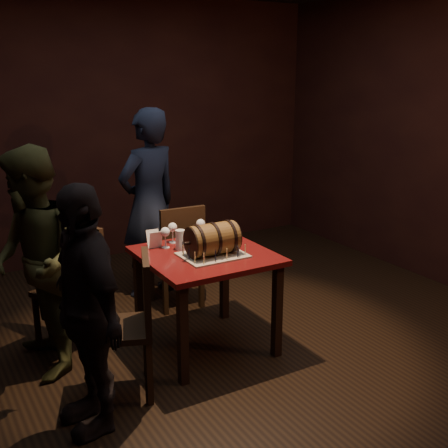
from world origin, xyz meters
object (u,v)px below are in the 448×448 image
object	(u,v)px
person_back	(149,204)
pint_of_ale	(180,240)
wine_glass_right	(201,224)
chair_back	(179,251)
person_left_front	(86,309)
person_left_rear	(34,264)
chair_left_rear	(76,280)
barrel_cake	(213,239)
wine_glass_left	(165,233)
chair_left_front	(132,318)
pub_table	(206,267)
wine_glass_mid	(173,228)

from	to	relation	value
person_back	pint_of_ale	bearing A→B (deg)	63.38
wine_glass_right	chair_back	world-z (taller)	chair_back
wine_glass_right	person_left_front	bearing A→B (deg)	-144.83
person_left_rear	chair_left_rear	bearing A→B (deg)	129.49
barrel_cake	wine_glass_right	size ratio (longest dim) A/B	2.55
wine_glass_left	chair_left_front	world-z (taller)	chair_left_front
pint_of_ale	person_left_rear	size ratio (longest dim) A/B	0.10
pub_table	person_left_front	bearing A→B (deg)	-154.37
wine_glass_mid	chair_left_rear	size ratio (longest dim) A/B	0.17
pint_of_ale	chair_left_front	bearing A→B (deg)	-140.93
barrel_cake	person_back	bearing A→B (deg)	88.05
chair_left_rear	person_left_front	bearing A→B (deg)	-102.15
wine_glass_right	person_left_rear	world-z (taller)	person_left_rear
person_left_front	chair_left_front	bearing A→B (deg)	117.38
wine_glass_mid	person_left_front	bearing A→B (deg)	-138.05
wine_glass_left	person_left_front	size ratio (longest dim) A/B	0.11
pub_table	person_left_rear	xyz separation A→B (m)	(-1.15, 0.27, 0.15)
person_left_rear	barrel_cake	bearing A→B (deg)	74.87
pub_table	wine_glass_right	bearing A→B (deg)	67.50
person_left_rear	person_left_front	size ratio (longest dim) A/B	1.07
pub_table	person_left_front	xyz separation A→B (m)	(-1.04, -0.50, 0.09)
chair_back	pub_table	bearing A→B (deg)	-100.89
pub_table	chair_back	size ratio (longest dim) A/B	0.97
chair_left_rear	pint_of_ale	bearing A→B (deg)	-27.90
wine_glass_mid	pub_table	bearing A→B (deg)	-74.09
pint_of_ale	chair_back	distance (m)	0.72
wine_glass_right	person_back	xyz separation A→B (m)	(-0.08, 0.85, -0.01)
wine_glass_left	person_left_front	xyz separation A→B (m)	(-0.84, -0.76, -0.13)
chair_left_front	person_left_rear	bearing A→B (deg)	128.58
wine_glass_right	pint_of_ale	distance (m)	0.31
pint_of_ale	wine_glass_right	bearing A→B (deg)	32.21
pub_table	person_left_rear	world-z (taller)	person_left_rear
wine_glass_mid	chair_left_front	distance (m)	0.94
chair_left_front	chair_back	bearing A→B (deg)	51.52
pint_of_ale	chair_left_front	size ratio (longest dim) A/B	0.16
person_left_front	wine_glass_left	bearing A→B (deg)	129.30
person_left_rear	person_left_front	world-z (taller)	person_left_rear
chair_left_front	person_left_rear	size ratio (longest dim) A/B	0.59
barrel_cake	person_left_rear	xyz separation A→B (m)	(-1.17, 0.36, -0.09)
person_back	chair_left_front	bearing A→B (deg)	46.38
chair_left_rear	pub_table	bearing A→B (deg)	-33.29
wine_glass_right	chair_back	distance (m)	0.55
barrel_cake	wine_glass_right	world-z (taller)	barrel_cake
person_back	person_left_rear	size ratio (longest dim) A/B	1.09
person_back	person_left_rear	world-z (taller)	person_back
pub_table	chair_left_rear	distance (m)	0.98
barrel_cake	person_left_rear	bearing A→B (deg)	163.10
wine_glass_left	wine_glass_mid	distance (m)	0.13
barrel_cake	pint_of_ale	xyz separation A→B (m)	(-0.14, 0.25, -0.05)
chair_left_rear	person_back	world-z (taller)	person_back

